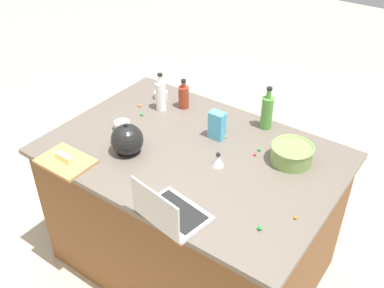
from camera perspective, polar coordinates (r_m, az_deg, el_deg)
name	(u,v)px	position (r m, az deg, el deg)	size (l,w,h in m)	color
ground_plane	(192,259)	(3.09, 0.00, -14.55)	(12.00, 12.00, 0.00)	#B7A88E
island_counter	(192,210)	(2.76, 0.00, -8.49)	(1.61, 1.11, 0.90)	brown
laptop	(169,212)	(2.03, -3.03, -8.75)	(0.34, 0.28, 0.22)	#B7B7BC
mixing_bowl_large	(292,153)	(2.42, 12.69, -1.17)	(0.23, 0.23, 0.10)	#72934C
bottle_soy	(184,96)	(2.84, -1.08, 6.13)	(0.07, 0.07, 0.20)	maroon
bottle_olive	(267,112)	(2.65, 9.61, 4.11)	(0.07, 0.07, 0.27)	#4C8C38
bottle_vinegar	(161,95)	(2.81, -4.03, 6.27)	(0.07, 0.07, 0.25)	white
kettle	(127,140)	(2.45, -8.34, 0.52)	(0.21, 0.18, 0.20)	black
cutting_board	(66,162)	(2.47, -15.93, -2.18)	(0.29, 0.21, 0.02)	#AD7F4C
butter_stick_left	(65,157)	(2.46, -16.05, -1.66)	(0.11, 0.04, 0.04)	#F4E58C
ramekin_small	(122,125)	(2.68, -8.95, 2.39)	(0.09, 0.09, 0.05)	white
ramekin_medium	(161,95)	(2.97, -4.01, 6.30)	(0.09, 0.09, 0.05)	beige
kitchen_timer	(218,160)	(2.35, 3.35, -2.06)	(0.07, 0.07, 0.08)	#B2B2B7
candy_bag	(217,125)	(2.54, 3.24, 2.39)	(0.09, 0.06, 0.17)	#4CA5CC
candy_0	(296,218)	(2.12, 13.16, -9.20)	(0.02, 0.02, 0.02)	orange
candy_1	(140,106)	(2.89, -6.74, 4.92)	(0.02, 0.02, 0.02)	orange
candy_2	(142,114)	(2.80, -6.49, 3.81)	(0.02, 0.02, 0.02)	green
candy_3	(255,155)	(2.45, 8.09, -1.38)	(0.02, 0.02, 0.02)	red
candy_4	(260,228)	(2.04, 8.72, -10.62)	(0.02, 0.02, 0.02)	green
candy_5	(122,143)	(2.55, -8.97, 0.12)	(0.02, 0.02, 0.02)	blue
candy_6	(133,141)	(2.55, -7.60, 0.35)	(0.02, 0.02, 0.02)	orange
candy_7	(225,136)	(2.58, 4.26, 0.97)	(0.02, 0.02, 0.02)	yellow
candy_8	(259,150)	(2.50, 8.66, -0.72)	(0.02, 0.02, 0.02)	green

